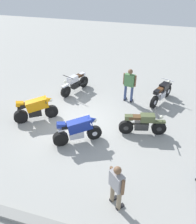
% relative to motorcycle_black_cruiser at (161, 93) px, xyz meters
% --- Properties ---
extents(ground_plane, '(40.00, 40.00, 0.00)m').
position_rel_motorcycle_black_cruiser_xyz_m(ground_plane, '(3.39, 2.91, -0.52)').
color(ground_plane, '#9E9E99').
extents(curb_edge, '(14.00, 0.30, 0.15)m').
position_rel_motorcycle_black_cruiser_xyz_m(curb_edge, '(3.39, 7.51, -0.45)').
color(curb_edge, gray).
rests_on(curb_edge, ground).
extents(motorcycle_black_cruiser, '(1.03, 1.95, 1.09)m').
position_rel_motorcycle_black_cruiser_xyz_m(motorcycle_black_cruiser, '(0.00, 0.00, 0.00)').
color(motorcycle_black_cruiser, black).
rests_on(motorcycle_black_cruiser, ground).
extents(motorcycle_silver_cruiser, '(0.99, 1.98, 1.09)m').
position_rel_motorcycle_black_cruiser_xyz_m(motorcycle_silver_cruiser, '(4.56, 0.17, 0.00)').
color(motorcycle_silver_cruiser, black).
rests_on(motorcycle_silver_cruiser, ground).
extents(motorcycle_blue_sportbike, '(1.76, 1.19, 1.14)m').
position_rel_motorcycle_black_cruiser_xyz_m(motorcycle_blue_sportbike, '(3.00, 4.01, 0.07)').
color(motorcycle_blue_sportbike, black).
rests_on(motorcycle_blue_sportbike, ground).
extents(motorcycle_olive_vintage, '(1.93, 0.76, 1.07)m').
position_rel_motorcycle_black_cruiser_xyz_m(motorcycle_olive_vintage, '(0.63, 2.80, -0.03)').
color(motorcycle_olive_vintage, black).
rests_on(motorcycle_olive_vintage, ground).
extents(motorcycle_orange_sportbike, '(1.73, 1.24, 1.14)m').
position_rel_motorcycle_black_cruiser_xyz_m(motorcycle_orange_sportbike, '(5.31, 3.11, 0.07)').
color(motorcycle_orange_sportbike, black).
rests_on(motorcycle_orange_sportbike, ground).
extents(person_in_green_shirt, '(0.68, 0.39, 1.76)m').
position_rel_motorcycle_black_cruiser_xyz_m(person_in_green_shirt, '(1.60, 0.37, 0.49)').
color(person_in_green_shirt, '#384772').
rests_on(person_in_green_shirt, ground).
extents(person_in_gray_shirt, '(0.55, 0.52, 1.60)m').
position_rel_motorcycle_black_cruiser_xyz_m(person_in_gray_shirt, '(0.98, 6.34, 0.38)').
color(person_in_gray_shirt, gray).
rests_on(person_in_gray_shirt, ground).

